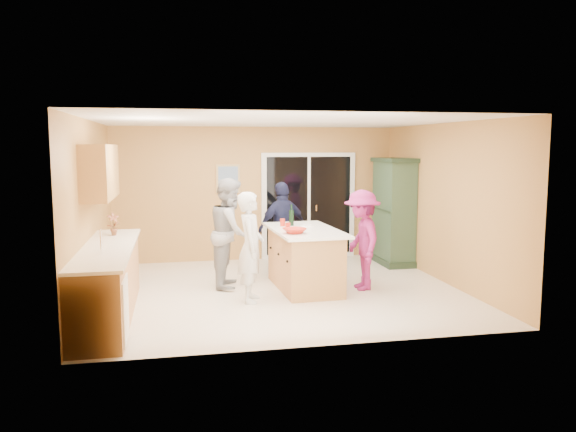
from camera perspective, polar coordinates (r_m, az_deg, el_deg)
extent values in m
plane|color=silver|center=(8.79, -0.84, -7.56)|extent=(5.50, 5.50, 0.00)
cube|color=white|center=(8.52, -0.87, 9.62)|extent=(5.50, 5.00, 0.10)
cube|color=#EDAD61|center=(11.01, -3.25, 2.27)|extent=(5.50, 0.10, 2.60)
cube|color=#EDAD61|center=(6.14, 3.45, -1.58)|extent=(5.50, 0.10, 2.60)
cube|color=#EDAD61|center=(8.50, -19.40, 0.44)|extent=(0.10, 5.00, 2.60)
cube|color=#EDAD61|center=(9.46, 15.76, 1.22)|extent=(0.10, 5.00, 2.60)
cube|color=#C7844D|center=(7.72, -17.83, -6.54)|extent=(0.60, 3.00, 0.90)
cube|color=white|center=(6.68, -18.77, -9.15)|extent=(0.62, 0.60, 0.72)
cube|color=white|center=(7.63, -17.86, -3.10)|extent=(0.65, 3.05, 0.04)
cylinder|color=silver|center=(7.11, -18.47, -2.46)|extent=(0.02, 0.02, 0.30)
cube|color=#C7844D|center=(8.23, -18.55, 4.29)|extent=(0.35, 1.60, 0.75)
cube|color=silver|center=(11.21, 2.10, 1.07)|extent=(1.90, 0.05, 2.10)
cube|color=black|center=(11.19, 2.12, 1.06)|extent=(1.70, 0.03, 1.94)
cube|color=silver|center=(11.19, 2.13, 1.06)|extent=(0.06, 0.04, 1.94)
cube|color=silver|center=(11.22, 2.88, 0.82)|extent=(0.02, 0.03, 0.12)
cube|color=tan|center=(10.91, -6.11, 3.77)|extent=(0.46, 0.03, 0.56)
cube|color=#44668E|center=(10.90, -6.11, 3.77)|extent=(0.38, 0.02, 0.48)
cube|color=#C7844D|center=(8.82, 1.70, -4.49)|extent=(0.90, 1.63, 0.91)
cube|color=white|center=(8.74, 1.71, -1.45)|extent=(1.06, 1.84, 0.04)
cube|color=black|center=(8.91, 1.69, -7.02)|extent=(0.81, 1.55, 0.10)
cube|color=#1D301F|center=(10.94, 10.59, -4.45)|extent=(0.56, 1.05, 0.12)
cube|color=#324B35|center=(10.79, 10.70, 0.42)|extent=(0.50, 0.99, 1.87)
cube|color=#1D301F|center=(10.72, 10.82, 5.60)|extent=(0.58, 1.09, 0.08)
imported|color=silver|center=(8.05, -3.80, -3.17)|extent=(0.48, 0.64, 1.59)
imported|color=#A8A8AA|center=(8.94, -5.83, -1.68)|extent=(0.81, 0.95, 1.73)
imported|color=#161A31|center=(9.76, -0.52, -1.25)|extent=(1.02, 0.69, 1.62)
imported|color=#98215D|center=(8.80, 7.52, -2.42)|extent=(0.62, 1.03, 1.56)
imported|color=red|center=(8.28, 0.66, -1.50)|extent=(0.42, 0.42, 0.08)
imported|color=#B71228|center=(8.50, -17.33, -0.78)|extent=(0.21, 0.18, 0.33)
cylinder|color=red|center=(8.59, -0.02, -1.07)|extent=(0.08, 0.08, 0.11)
cylinder|color=red|center=(9.04, -0.56, -0.66)|extent=(0.10, 0.10, 0.12)
cylinder|color=black|center=(9.09, 0.35, -0.19)|extent=(0.08, 0.08, 0.25)
cylinder|color=black|center=(9.07, 0.35, 0.88)|extent=(0.03, 0.03, 0.09)
cylinder|color=white|center=(9.08, 1.94, -0.95)|extent=(0.25, 0.25, 0.01)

